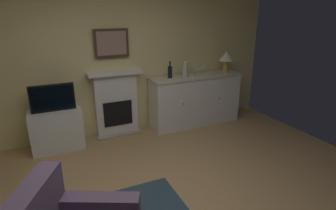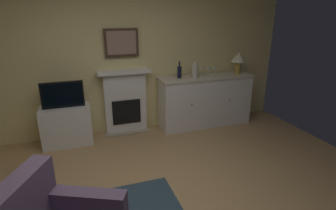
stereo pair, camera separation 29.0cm
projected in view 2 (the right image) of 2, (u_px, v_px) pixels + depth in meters
The scene contains 12 objects.
wall_rear at pixel (112, 55), 4.49m from camera, with size 6.28×0.06×2.66m, color #EAD68C.
fireplace_unit at pixel (125, 102), 4.68m from camera, with size 0.87×0.30×1.10m.
framed_picture at pixel (121, 43), 4.40m from camera, with size 0.55×0.04×0.45m.
sideboard_cabinet at pixel (205, 101), 5.00m from camera, with size 1.71×0.49×0.92m.
table_lamp at pixel (238, 59), 4.95m from camera, with size 0.26×0.26×0.40m.
wine_bottle at pixel (179, 72), 4.68m from camera, with size 0.08×0.08×0.29m.
wine_glass_left at pixel (202, 70), 4.77m from camera, with size 0.07×0.07×0.16m.
wine_glass_center at pixel (209, 70), 4.78m from camera, with size 0.07×0.07×0.16m.
wine_glass_right at pixel (215, 69), 4.81m from camera, with size 0.07×0.07×0.16m.
vase_decorative at pixel (195, 70), 4.68m from camera, with size 0.11×0.11×0.28m.
tv_cabinet at pixel (67, 125), 4.31m from camera, with size 0.75×0.42×0.62m.
tv_set at pixel (63, 95), 4.13m from camera, with size 0.62×0.07×0.40m.
Camera 2 is at (-0.61, -2.20, 2.03)m, focal length 29.19 mm.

